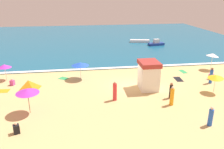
# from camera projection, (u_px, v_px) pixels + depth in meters

# --- Properties ---
(ground_plane) EXTENTS (60.00, 60.00, 0.00)m
(ground_plane) POSITION_uv_depth(u_px,v_px,m) (126.00, 86.00, 25.20)
(ground_plane) COLOR #D8B775
(ocean_water) EXTENTS (60.00, 44.00, 0.10)m
(ocean_water) POSITION_uv_depth(u_px,v_px,m) (101.00, 38.00, 51.25)
(ocean_water) COLOR #196084
(ocean_water) RESTS_ON ground_plane
(wave_breaker_foam) EXTENTS (57.00, 0.70, 0.01)m
(wave_breaker_foam) POSITION_uv_depth(u_px,v_px,m) (117.00, 68.00, 31.03)
(wave_breaker_foam) COLOR white
(wave_breaker_foam) RESTS_ON ocean_water
(lifeguard_cabana) EXTENTS (1.99, 2.50, 3.05)m
(lifeguard_cabana) POSITION_uv_depth(u_px,v_px,m) (149.00, 75.00, 23.97)
(lifeguard_cabana) COLOR white
(lifeguard_cabana) RESTS_ON ground_plane
(beach_umbrella_0) EXTENTS (2.26, 2.26, 2.05)m
(beach_umbrella_0) POSITION_uv_depth(u_px,v_px,m) (80.00, 64.00, 26.66)
(beach_umbrella_0) COLOR silver
(beach_umbrella_0) RESTS_ON ground_plane
(beach_umbrella_1) EXTENTS (2.42, 2.43, 2.26)m
(beach_umbrella_1) POSITION_uv_depth(u_px,v_px,m) (27.00, 91.00, 18.86)
(beach_umbrella_1) COLOR #4C3823
(beach_umbrella_1) RESTS_ON ground_plane
(beach_umbrella_2) EXTENTS (1.88, 1.85, 2.32)m
(beach_umbrella_2) POSITION_uv_depth(u_px,v_px,m) (213.00, 55.00, 29.91)
(beach_umbrella_2) COLOR silver
(beach_umbrella_2) RESTS_ON ground_plane
(beach_umbrella_3) EXTENTS (2.20, 2.20, 1.99)m
(beach_umbrella_3) POSITION_uv_depth(u_px,v_px,m) (216.00, 77.00, 22.99)
(beach_umbrella_3) COLOR silver
(beach_umbrella_3) RESTS_ON ground_plane
(beach_umbrella_4) EXTENTS (2.09, 2.08, 1.96)m
(beach_umbrella_4) POSITION_uv_depth(u_px,v_px,m) (4.00, 66.00, 26.28)
(beach_umbrella_4) COLOR silver
(beach_umbrella_4) RESTS_ON ground_plane
(beach_tent) EXTENTS (2.69, 2.61, 1.10)m
(beach_tent) POSITION_uv_depth(u_px,v_px,m) (29.00, 85.00, 23.93)
(beach_tent) COLOR orange
(beach_tent) RESTS_ON ground_plane
(beachgoer_1) EXTENTS (0.47, 0.47, 1.61)m
(beachgoer_1) POSITION_uv_depth(u_px,v_px,m) (171.00, 91.00, 22.03)
(beachgoer_1) COLOR black
(beachgoer_1) RESTS_ON ground_plane
(beachgoer_2) EXTENTS (0.39, 0.39, 1.85)m
(beachgoer_2) POSITION_uv_depth(u_px,v_px,m) (211.00, 76.00, 25.67)
(beachgoer_2) COLOR blue
(beachgoer_2) RESTS_ON ground_plane
(beachgoer_3) EXTENTS (0.52, 0.52, 0.78)m
(beachgoer_3) POSITION_uv_depth(u_px,v_px,m) (12.00, 82.00, 25.29)
(beachgoer_3) COLOR #D84CA5
(beachgoer_3) RESTS_ON ground_plane
(beachgoer_4) EXTENTS (0.47, 0.47, 1.91)m
(beachgoer_4) POSITION_uv_depth(u_px,v_px,m) (115.00, 91.00, 21.58)
(beachgoer_4) COLOR red
(beachgoer_4) RESTS_ON ground_plane
(beachgoer_6) EXTENTS (0.55, 0.55, 0.88)m
(beachgoer_6) POSITION_uv_depth(u_px,v_px,m) (16.00, 129.00, 16.58)
(beachgoer_6) COLOR black
(beachgoer_6) RESTS_ON ground_plane
(beachgoer_7) EXTENTS (0.53, 0.53, 0.84)m
(beachgoer_7) POSITION_uv_depth(u_px,v_px,m) (211.00, 76.00, 27.07)
(beachgoer_7) COLOR #D84CA5
(beachgoer_7) RESTS_ON ground_plane
(beachgoer_8) EXTENTS (0.43, 0.43, 1.61)m
(beachgoer_8) POSITION_uv_depth(u_px,v_px,m) (211.00, 117.00, 17.45)
(beachgoer_8) COLOR blue
(beachgoer_8) RESTS_ON ground_plane
(beachgoer_9) EXTENTS (0.51, 0.51, 1.83)m
(beachgoer_9) POSITION_uv_depth(u_px,v_px,m) (172.00, 96.00, 20.65)
(beachgoer_9) COLOR orange
(beachgoer_9) RESTS_ON ground_plane
(beach_towel_0) EXTENTS (0.93, 1.72, 0.01)m
(beach_towel_0) POSITION_uv_depth(u_px,v_px,m) (178.00, 79.00, 27.11)
(beach_towel_0) COLOR black
(beach_towel_0) RESTS_ON ground_plane
(beach_towel_1) EXTENTS (1.30, 1.04, 0.01)m
(beach_towel_1) POSITION_uv_depth(u_px,v_px,m) (3.00, 91.00, 23.86)
(beach_towel_1) COLOR orange
(beach_towel_1) RESTS_ON ground_plane
(beach_towel_2) EXTENTS (0.77, 1.54, 0.01)m
(beach_towel_2) POSITION_uv_depth(u_px,v_px,m) (183.00, 72.00, 29.77)
(beach_towel_2) COLOR green
(beach_towel_2) RESTS_ON ground_plane
(beach_towel_3) EXTENTS (1.39, 1.34, 0.01)m
(beach_towel_3) POSITION_uv_depth(u_px,v_px,m) (63.00, 78.00, 27.39)
(beach_towel_3) COLOR green
(beach_towel_3) RESTS_ON ground_plane
(small_boat_0) EXTENTS (3.21, 1.73, 1.20)m
(small_boat_0) POSITION_uv_depth(u_px,v_px,m) (156.00, 43.00, 44.20)
(small_boat_0) COLOR navy
(small_boat_0) RESTS_ON ocean_water
(small_boat_1) EXTENTS (4.09, 1.79, 0.51)m
(small_boat_1) POSITION_uv_depth(u_px,v_px,m) (140.00, 41.00, 46.93)
(small_boat_1) COLOR white
(small_boat_1) RESTS_ON ocean_water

